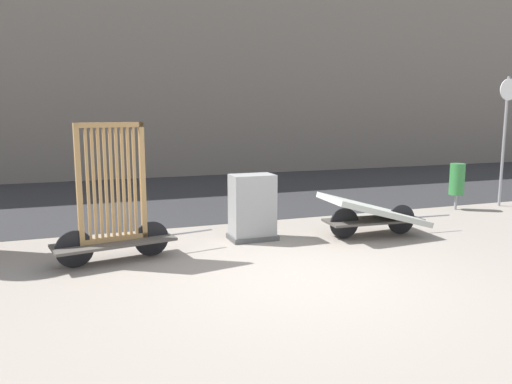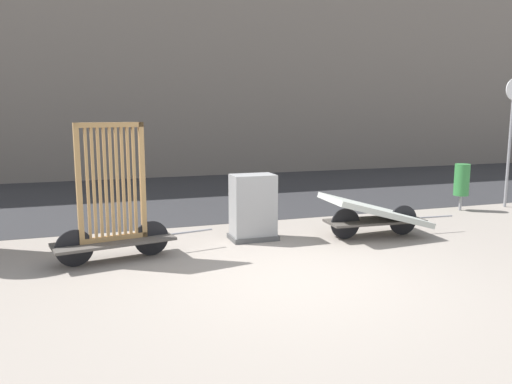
{
  "view_description": "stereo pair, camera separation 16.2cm",
  "coord_description": "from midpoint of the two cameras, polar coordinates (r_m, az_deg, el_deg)",
  "views": [
    {
      "loc": [
        -2.65,
        -5.61,
        2.12
      ],
      "look_at": [
        0.0,
        1.59,
        0.89
      ],
      "focal_mm": 35.0,
      "sensor_mm": 36.0,
      "label": 1
    },
    {
      "loc": [
        -2.49,
        -5.67,
        2.12
      ],
      "look_at": [
        0.0,
        1.59,
        0.89
      ],
      "focal_mm": 35.0,
      "sensor_mm": 36.0,
      "label": 2
    }
  ],
  "objects": [
    {
      "name": "road_strip",
      "position": [
        13.15,
        -8.63,
        -0.29
      ],
      "size": [
        56.0,
        7.41,
        0.01
      ],
      "color": "#2D2D30",
      "rests_on": "ground_plane"
    },
    {
      "name": "building_facade",
      "position": [
        18.82,
        -12.69,
        17.7
      ],
      "size": [
        48.0,
        4.0,
        10.02
      ],
      "color": "slate",
      "rests_on": "ground_plane"
    },
    {
      "name": "utility_cabinet",
      "position": [
        8.36,
        -0.98,
        -2.03
      ],
      "size": [
        0.78,
        0.52,
        1.1
      ],
      "color": "#4C4C4C",
      "rests_on": "ground_plane"
    },
    {
      "name": "bike_cart_with_bedframe",
      "position": [
        7.39,
        -16.55,
        -2.56
      ],
      "size": [
        2.41,
        0.9,
        1.98
      ],
      "rotation": [
        0.0,
        0.0,
        0.19
      ],
      "color": "#4C4742",
      "rests_on": "ground_plane"
    },
    {
      "name": "ground_plane",
      "position": [
        6.55,
        4.16,
        -9.83
      ],
      "size": [
        60.0,
        60.0,
        0.0
      ],
      "primitive_type": "plane",
      "color": "gray"
    },
    {
      "name": "sign_post",
      "position": [
        12.52,
        26.26,
        6.72
      ],
      "size": [
        0.48,
        0.06,
        2.91
      ],
      "color": "gray",
      "rests_on": "ground_plane"
    },
    {
      "name": "bike_cart_with_mattress",
      "position": [
        8.81,
        12.79,
        -2.31
      ],
      "size": [
        2.44,
        1.09,
        0.75
      ],
      "rotation": [
        0.0,
        0.0,
        -0.06
      ],
      "color": "#4C4742",
      "rests_on": "ground_plane"
    },
    {
      "name": "trash_bin",
      "position": [
        11.74,
        21.62,
        1.33
      ],
      "size": [
        0.32,
        0.32,
        1.02
      ],
      "color": "gray",
      "rests_on": "ground_plane"
    }
  ]
}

